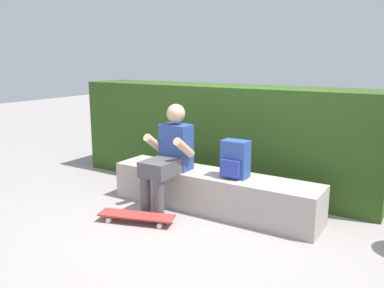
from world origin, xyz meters
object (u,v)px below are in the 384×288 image
(person_skater, at_px, (169,154))
(bench_main, at_px, (213,191))
(backpack_on_bench, at_px, (235,160))
(skateboard_near_person, at_px, (136,216))

(person_skater, bearing_deg, bench_main, 26.42)
(backpack_on_bench, bearing_deg, bench_main, 178.02)
(bench_main, relative_size, skateboard_near_person, 2.94)
(skateboard_near_person, bearing_deg, backpack_on_bench, 43.79)
(person_skater, height_order, skateboard_near_person, person_skater)
(bench_main, xyz_separation_m, person_skater, (-0.44, -0.22, 0.42))
(person_skater, distance_m, backpack_on_bench, 0.74)
(backpack_on_bench, bearing_deg, person_skater, -163.65)
(bench_main, height_order, skateboard_near_person, bench_main)
(person_skater, xyz_separation_m, backpack_on_bench, (0.71, 0.21, -0.01))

